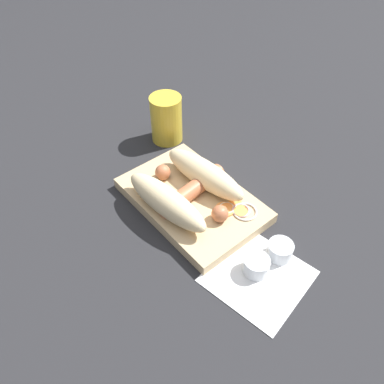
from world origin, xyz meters
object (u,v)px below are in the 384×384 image
at_px(food_tray, 192,200).
at_px(sausage, 190,191).
at_px(condiment_cup_far, 280,251).
at_px(condiment_cup_near, 256,266).
at_px(drink_glass, 166,119).
at_px(bread_roll, 186,187).

bearing_deg(food_tray, sausage, -81.14).
bearing_deg(condiment_cup_far, sausage, -168.16).
relative_size(food_tray, condiment_cup_far, 6.26).
distance_m(food_tray, condiment_cup_near, 0.17).
xyz_separation_m(condiment_cup_far, drink_glass, (-0.36, 0.05, 0.04)).
bearing_deg(condiment_cup_near, drink_glass, 164.09).
bearing_deg(sausage, drink_glass, 154.30).
bearing_deg(drink_glass, condiment_cup_far, -8.26).
height_order(sausage, condiment_cup_near, sausage).
xyz_separation_m(bread_roll, drink_glass, (-0.18, 0.10, 0.01)).
distance_m(sausage, condiment_cup_near, 0.17).
distance_m(bread_roll, condiment_cup_near, 0.18).
bearing_deg(condiment_cup_far, drink_glass, 171.74).
distance_m(food_tray, bread_roll, 0.04).
bearing_deg(drink_glass, sausage, -25.70).
bearing_deg(bread_roll, condiment_cup_near, -2.32).
bearing_deg(condiment_cup_far, food_tray, -169.49).
height_order(bread_roll, condiment_cup_far, bread_roll).
distance_m(food_tray, condiment_cup_far, 0.18).
distance_m(condiment_cup_far, drink_glass, 0.37).
xyz_separation_m(bread_roll, condiment_cup_near, (0.18, -0.01, -0.03)).
bearing_deg(sausage, condiment_cup_far, 11.84).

